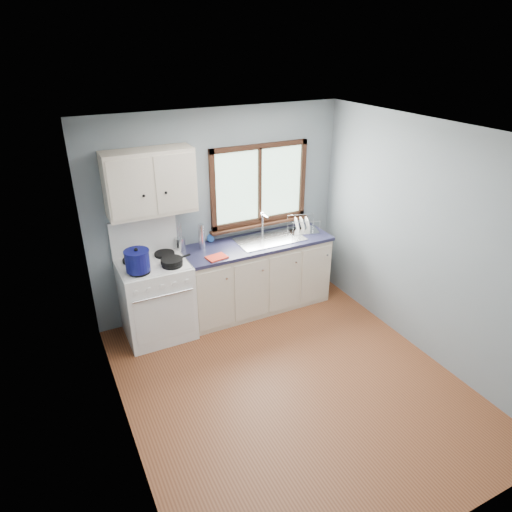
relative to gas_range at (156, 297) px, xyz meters
name	(u,v)px	position (x,y,z in m)	size (l,w,h in m)	color
floor	(291,384)	(0.95, -1.47, -0.50)	(3.20, 3.60, 0.02)	brown
ceiling	(302,134)	(0.95, -1.47, 2.02)	(3.20, 3.60, 0.02)	white
wall_back	(219,213)	(0.95, 0.34, 0.76)	(3.20, 0.02, 2.50)	gray
wall_front	(456,407)	(0.95, -3.28, 0.76)	(3.20, 0.02, 2.50)	gray
wall_left	(114,321)	(-0.66, -1.47, 0.76)	(0.02, 3.60, 2.50)	gray
wall_right	(428,243)	(2.56, -1.47, 0.76)	(0.02, 3.60, 2.50)	gray
gas_range	(156,297)	(0.00, 0.00, 0.00)	(0.76, 0.69, 1.36)	white
base_cabinets	(257,278)	(1.31, 0.02, -0.08)	(1.85, 0.60, 0.88)	beige
countertop	(257,244)	(1.31, 0.02, 0.41)	(1.89, 0.64, 0.04)	#181931
sink	(270,244)	(1.49, 0.02, 0.37)	(0.84, 0.46, 0.44)	silver
window	(260,190)	(1.48, 0.30, 0.98)	(1.36, 0.10, 1.03)	#9EC6A8
upper_cabinets	(150,182)	(0.10, 0.15, 1.31)	(0.95, 0.35, 0.70)	beige
skillet	(172,261)	(0.18, -0.15, 0.49)	(0.38, 0.30, 0.05)	black
stockpot	(137,260)	(-0.19, -0.16, 0.58)	(0.32, 0.32, 0.26)	#0C0F52
utensil_crock	(180,244)	(0.40, 0.22, 0.50)	(0.15, 0.15, 0.38)	silver
thermos	(201,236)	(0.64, 0.14, 0.58)	(0.07, 0.07, 0.31)	silver
soap_bottle	(211,234)	(0.79, 0.25, 0.54)	(0.09, 0.09, 0.23)	#2253A3
dish_towel	(217,257)	(0.70, -0.18, 0.43)	(0.23, 0.17, 0.02)	red
dish_rack	(303,227)	(2.00, 0.07, 0.48)	(0.43, 0.37, 0.19)	silver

